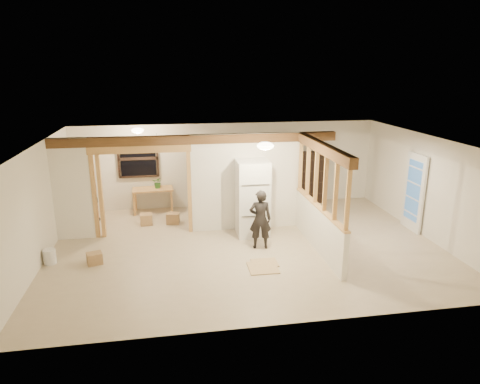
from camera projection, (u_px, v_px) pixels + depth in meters
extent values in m
cube|color=#BDAA8C|center=(247.00, 246.00, 10.11)|extent=(9.00, 6.50, 0.01)
cube|color=white|center=(247.00, 141.00, 9.41)|extent=(9.00, 6.50, 0.01)
cube|color=silver|center=(227.00, 165.00, 12.84)|extent=(9.00, 0.01, 2.50)
cube|color=silver|center=(284.00, 255.00, 6.68)|extent=(9.00, 0.01, 2.50)
cube|color=silver|center=(38.00, 206.00, 9.05)|extent=(0.01, 6.50, 2.50)
cube|color=silver|center=(427.00, 187.00, 10.47)|extent=(0.01, 6.50, 2.50)
cube|color=silver|center=(72.00, 190.00, 10.25)|extent=(0.90, 0.12, 2.50)
cube|color=silver|center=(246.00, 182.00, 10.93)|extent=(2.80, 0.12, 2.50)
cube|color=tan|center=(143.00, 192.00, 10.56)|extent=(2.46, 0.14, 2.20)
cube|color=brown|center=(198.00, 139.00, 10.42)|extent=(7.00, 0.18, 0.22)
cube|color=brown|center=(322.00, 148.00, 9.32)|extent=(0.18, 3.30, 0.22)
cube|color=silver|center=(318.00, 228.00, 9.84)|extent=(0.12, 3.20, 1.00)
cube|color=tan|center=(321.00, 180.00, 9.52)|extent=(0.14, 3.20, 1.32)
cube|color=black|center=(138.00, 159.00, 12.26)|extent=(1.12, 0.10, 1.10)
cube|color=white|center=(414.00, 192.00, 10.91)|extent=(0.12, 0.86, 2.00)
ellipsoid|color=#FFEABF|center=(265.00, 146.00, 8.99)|extent=(0.36, 0.36, 0.16)
ellipsoid|color=#FFEABF|center=(138.00, 130.00, 11.20)|extent=(0.32, 0.32, 0.14)
ellipsoid|color=#FFD88C|center=(157.00, 146.00, 10.70)|extent=(0.07, 0.07, 0.07)
cube|color=silver|center=(252.00, 198.00, 10.61)|extent=(0.78, 0.76, 1.89)
imported|color=black|center=(260.00, 219.00, 9.84)|extent=(0.56, 0.41, 1.41)
cube|color=tan|center=(153.00, 200.00, 12.40)|extent=(1.17, 0.64, 0.72)
imported|color=#295F25|center=(158.00, 183.00, 12.29)|extent=(0.36, 0.34, 0.33)
cylinder|color=#971708|center=(90.00, 210.00, 11.67)|extent=(0.61, 0.61, 0.66)
cube|color=black|center=(311.00, 177.00, 13.17)|extent=(0.80, 0.27, 1.61)
cylinder|color=silver|center=(50.00, 257.00, 9.17)|extent=(0.31, 0.31, 0.33)
cube|color=#A37B4F|center=(173.00, 218.00, 11.57)|extent=(0.37, 0.33, 0.29)
cube|color=#A37B4F|center=(146.00, 219.00, 11.49)|extent=(0.34, 0.34, 0.29)
cube|color=#A37B4F|center=(95.00, 258.00, 9.18)|extent=(0.37, 0.33, 0.25)
cube|color=tan|center=(263.00, 268.00, 9.01)|extent=(0.63, 0.63, 0.02)
cube|color=tan|center=(265.00, 263.00, 9.23)|extent=(0.56, 0.45, 0.02)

